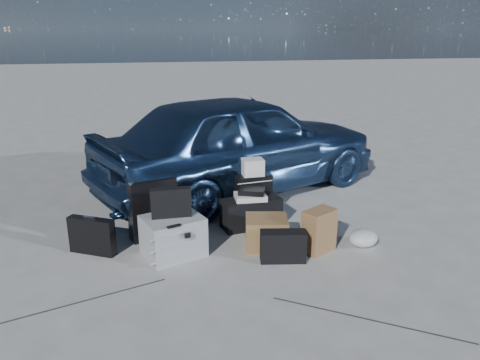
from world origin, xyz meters
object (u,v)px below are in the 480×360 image
object	(u,v)px
car	(241,142)
suitcase_right	(253,196)
suitcase_left	(153,209)
pelican_case	(173,236)
briefcase	(92,236)
duffel_bag	(251,213)
cardboard_box	(266,232)

from	to	relation	value
car	suitcase_right	xyz separation A→B (m)	(-0.05, -0.99, -0.44)
suitcase_left	suitcase_right	world-z (taller)	suitcase_left
pelican_case	briefcase	xyz separation A→B (m)	(-0.81, 0.20, -0.01)
briefcase	suitcase_right	bearing A→B (deg)	47.92
car	duffel_bag	bearing A→B (deg)	149.87
suitcase_left	duffel_bag	distance (m)	1.14
briefcase	suitcase_left	xyz separation A→B (m)	(0.63, 0.27, 0.14)
pelican_case	suitcase_left	size ratio (longest dim) A/B	0.84
suitcase_left	pelican_case	bearing A→B (deg)	-87.86
suitcase_right	suitcase_left	bearing A→B (deg)	-171.40
suitcase_right	briefcase	bearing A→B (deg)	-169.02
duffel_bag	cardboard_box	distance (m)	0.56
briefcase	duffel_bag	xyz separation A→B (m)	(1.76, 0.33, -0.02)
car	pelican_case	xyz separation A→B (m)	(-1.09, -1.83, -0.50)
briefcase	duffel_bag	distance (m)	1.79
suitcase_left	suitcase_right	size ratio (longest dim) A/B	1.26
cardboard_box	pelican_case	bearing A→B (deg)	178.84
car	duffel_bag	world-z (taller)	car
suitcase_left	suitcase_right	distance (m)	1.28
pelican_case	cardboard_box	size ratio (longest dim) A/B	1.30
suitcase_left	cardboard_box	world-z (taller)	suitcase_left
car	cardboard_box	xyz separation A→B (m)	(-0.11, -1.85, -0.54)
duffel_bag	cardboard_box	world-z (taller)	duffel_bag
pelican_case	cardboard_box	bearing A→B (deg)	-20.85
pelican_case	suitcase_left	xyz separation A→B (m)	(-0.18, 0.48, 0.13)
suitcase_right	duffel_bag	bearing A→B (deg)	-115.75
car	cardboard_box	world-z (taller)	car
suitcase_right	duffel_bag	world-z (taller)	suitcase_right
pelican_case	duffel_bag	bearing A→B (deg)	9.96
briefcase	suitcase_left	distance (m)	0.70
car	cardboard_box	size ratio (longest dim) A/B	9.51
car	duffel_bag	xyz separation A→B (m)	(-0.15, -1.29, -0.53)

